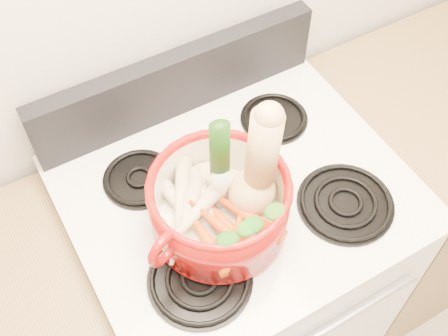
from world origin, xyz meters
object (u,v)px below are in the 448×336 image
leek (220,165)px  dutch_oven (219,205)px  squash (258,165)px  stove_body (235,280)px

leek → dutch_oven: bearing=-104.5°
dutch_oven → squash: size_ratio=1.07×
stove_body → dutch_oven: (-0.09, -0.07, 0.58)m
stove_body → dutch_oven: 0.59m
stove_body → squash: squash is taller
squash → stove_body: bearing=63.1°
stove_body → leek: 0.68m
stove_body → squash: size_ratio=3.33×
stove_body → leek: (-0.07, -0.04, 0.67)m
stove_body → squash: bearing=-93.1°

